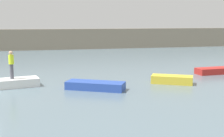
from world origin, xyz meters
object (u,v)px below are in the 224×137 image
rowboat_blue (95,86)px  person_hiviz_shirt (11,63)px  rowboat_white (12,83)px  rowboat_yellow (172,80)px  rowboat_red (213,71)px

rowboat_blue → person_hiviz_shirt: bearing=-172.6°
rowboat_blue → rowboat_white: bearing=-172.6°
rowboat_blue → rowboat_yellow: 5.27m
rowboat_white → rowboat_yellow: 10.21m
rowboat_white → rowboat_blue: bearing=-31.6°
rowboat_yellow → rowboat_red: (4.65, 2.71, -0.03)m
rowboat_red → person_hiviz_shirt: bearing=-178.4°
rowboat_red → rowboat_yellow: bearing=-153.8°
rowboat_white → rowboat_red: 14.85m
rowboat_blue → rowboat_red: bearing=46.7°
rowboat_white → person_hiviz_shirt: person_hiviz_shirt is taller
rowboat_red → person_hiviz_shirt: size_ratio=1.53×
rowboat_red → person_hiviz_shirt: 14.90m
rowboat_yellow → person_hiviz_shirt: (-10.13, 1.26, 1.24)m
rowboat_white → rowboat_blue: size_ratio=0.91×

